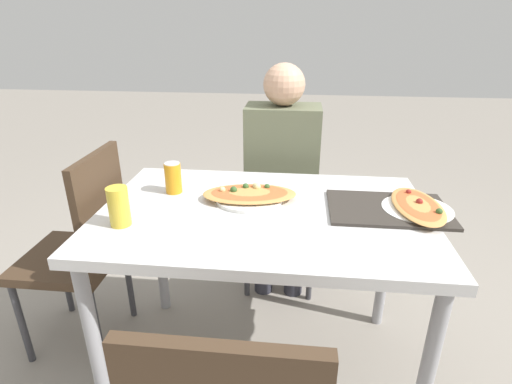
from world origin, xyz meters
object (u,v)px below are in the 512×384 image
(chair_far_seated, at_px, (282,194))
(person_seated, at_px, (282,167))
(soda_can, at_px, (173,178))
(drink_glass, at_px, (119,206))
(pizza_main, at_px, (249,195))
(dining_table, at_px, (264,229))
(chair_side_left, at_px, (83,245))
(pizza_second, at_px, (417,207))

(chair_far_seated, relative_size, person_seated, 0.76)
(person_seated, distance_m, soda_can, 0.65)
(chair_far_seated, relative_size, drink_glass, 6.79)
(pizza_main, bearing_deg, dining_table, -54.01)
(soda_can, bearing_deg, dining_table, -18.78)
(pizza_main, height_order, soda_can, soda_can)
(chair_far_seated, height_order, drink_glass, chair_far_seated)
(chair_far_seated, distance_m, chair_side_left, 1.05)
(dining_table, distance_m, pizza_second, 0.57)
(pizza_main, distance_m, drink_glass, 0.49)
(person_seated, bearing_deg, chair_far_seated, -90.00)
(soda_can, bearing_deg, chair_far_seated, 55.18)
(pizza_main, relative_size, pizza_second, 1.11)
(pizza_second, bearing_deg, pizza_main, 176.13)
(dining_table, relative_size, soda_can, 9.71)
(dining_table, height_order, pizza_second, pizza_second)
(pizza_main, height_order, drink_glass, drink_glass)
(chair_far_seated, height_order, pizza_main, chair_far_seated)
(pizza_second, bearing_deg, dining_table, -175.16)
(person_seated, height_order, drink_glass, person_seated)
(chair_side_left, relative_size, soda_can, 7.44)
(dining_table, distance_m, chair_side_left, 0.81)
(chair_far_seated, bearing_deg, soda_can, 55.18)
(dining_table, bearing_deg, pizza_second, 4.84)
(drink_glass, distance_m, pizza_second, 1.06)
(pizza_main, xyz_separation_m, pizza_second, (0.62, -0.04, -0.00))
(dining_table, height_order, person_seated, person_seated)
(person_seated, bearing_deg, pizza_second, 132.71)
(chair_side_left, bearing_deg, dining_table, -96.17)
(pizza_main, relative_size, drink_glass, 2.80)
(chair_far_seated, height_order, person_seated, person_seated)
(person_seated, bearing_deg, dining_table, 86.40)
(pizza_main, distance_m, soda_can, 0.32)
(soda_can, bearing_deg, person_seated, 49.13)
(chair_far_seated, relative_size, pizza_second, 2.70)
(chair_far_seated, relative_size, soda_can, 7.44)
(chair_side_left, relative_size, pizza_second, 2.70)
(chair_far_seated, xyz_separation_m, soda_can, (-0.42, -0.60, 0.31))
(chair_far_seated, xyz_separation_m, pizza_second, (0.52, -0.68, 0.27))
(chair_far_seated, height_order, pizza_second, chair_far_seated)
(chair_side_left, bearing_deg, pizza_main, -89.70)
(pizza_second, bearing_deg, soda_can, 175.03)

